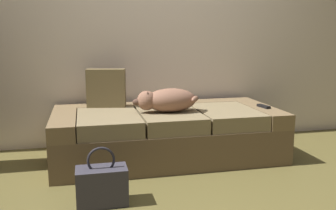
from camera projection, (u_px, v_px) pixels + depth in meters
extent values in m
plane|color=brown|center=(202.00, 207.00, 2.30)|extent=(10.00, 10.00, 0.00)
cube|color=beige|center=(153.00, 0.00, 3.55)|extent=(6.40, 0.10, 2.80)
cube|color=brown|center=(167.00, 140.00, 3.23)|extent=(1.93, 0.91, 0.30)
cube|color=brown|center=(64.00, 122.00, 3.00)|extent=(0.20, 0.91, 0.13)
cube|color=brown|center=(258.00, 112.00, 3.38)|extent=(0.20, 0.91, 0.13)
cube|color=brown|center=(159.00, 109.00, 3.53)|extent=(1.53, 0.20, 0.13)
cube|color=#81704F|center=(108.00, 122.00, 2.98)|extent=(0.49, 0.69, 0.13)
cube|color=#81704F|center=(169.00, 119.00, 3.09)|extent=(0.49, 0.69, 0.13)
cube|color=#81704F|center=(226.00, 116.00, 3.20)|extent=(0.49, 0.69, 0.13)
ellipsoid|color=#875B46|center=(171.00, 100.00, 3.07)|extent=(0.44, 0.25, 0.20)
sphere|color=#875B46|center=(147.00, 100.00, 3.02)|extent=(0.16, 0.16, 0.16)
ellipsoid|color=#51372A|center=(138.00, 102.00, 3.01)|extent=(0.09, 0.06, 0.06)
cone|color=#51372A|center=(148.00, 94.00, 2.97)|extent=(0.04, 0.04, 0.05)
cone|color=#51372A|center=(146.00, 92.00, 3.06)|extent=(0.04, 0.04, 0.05)
ellipsoid|color=#875B46|center=(195.00, 99.00, 3.07)|extent=(0.12, 0.17, 0.05)
cube|color=black|center=(264.00, 106.00, 3.27)|extent=(0.07, 0.15, 0.02)
cube|color=brown|center=(106.00, 88.00, 3.28)|extent=(0.36, 0.18, 0.34)
cube|color=#383641|center=(102.00, 186.00, 2.32)|extent=(0.32, 0.18, 0.24)
torus|color=#27252D|center=(101.00, 160.00, 2.29)|extent=(0.18, 0.02, 0.18)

